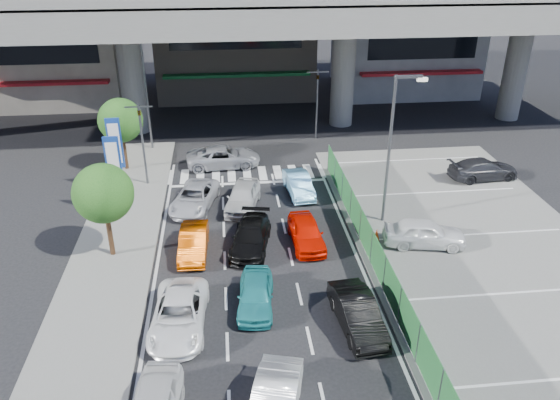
{
  "coord_description": "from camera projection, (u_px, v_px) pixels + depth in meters",
  "views": [
    {
      "loc": [
        -1.3,
        -19.18,
        14.53
      ],
      "look_at": [
        1.24,
        4.55,
        2.33
      ],
      "focal_mm": 35.0,
      "sensor_mm": 36.0,
      "label": 1
    }
  ],
  "objects": [
    {
      "name": "parked_sedan_dgrey",
      "position": [
        483.0,
        169.0,
        34.21
      ],
      "size": [
        4.55,
        2.2,
        1.28
      ],
      "primitive_type": "imported",
      "rotation": [
        0.0,
        0.0,
        1.67
      ],
      "color": "#27282C",
      "rests_on": "parking_lot"
    },
    {
      "name": "sedan_white_front_mid",
      "position": [
        243.0,
        197.0,
        30.78
      ],
      "size": [
        2.49,
        4.31,
        1.38
      ],
      "primitive_type": "imported",
      "rotation": [
        0.0,
        0.0,
        -0.22
      ],
      "color": "silver",
      "rests_on": "ground"
    },
    {
      "name": "hatch_black_mid_right",
      "position": [
        358.0,
        313.0,
        21.64
      ],
      "size": [
        1.8,
        4.15,
        1.33
      ],
      "primitive_type": "imported",
      "rotation": [
        0.0,
        0.0,
        0.1
      ],
      "color": "black",
      "rests_on": "ground"
    },
    {
      "name": "sedan_black_mid",
      "position": [
        251.0,
        237.0,
        26.98
      ],
      "size": [
        2.53,
        4.53,
        1.24
      ],
      "primitive_type": "imported",
      "rotation": [
        0.0,
        0.0,
        -0.2
      ],
      "color": "black",
      "rests_on": "ground"
    },
    {
      "name": "ground",
      "position": [
        263.0,
        296.0,
        23.72
      ],
      "size": [
        120.0,
        120.0,
        0.0
      ],
      "primitive_type": "plane",
      "color": "black",
      "rests_on": "ground"
    },
    {
      "name": "street_lamp_right",
      "position": [
        394.0,
        138.0,
        27.54
      ],
      "size": [
        1.65,
        0.22,
        8.0
      ],
      "color": "#595B60",
      "rests_on": "ground"
    },
    {
      "name": "kei_truck_front_right",
      "position": [
        299.0,
        184.0,
        32.4
      ],
      "size": [
        1.64,
        3.83,
        1.23
      ],
      "primitive_type": "imported",
      "rotation": [
        0.0,
        0.0,
        0.09
      ],
      "color": "#5D9DC8",
      "rests_on": "ground"
    },
    {
      "name": "crossing_wagon_silver",
      "position": [
        223.0,
        157.0,
        36.02
      ],
      "size": [
        4.96,
        2.52,
        1.34
      ],
      "primitive_type": "imported",
      "rotation": [
        0.0,
        0.0,
        1.63
      ],
      "color": "#9E9FA6",
      "rests_on": "ground"
    },
    {
      "name": "taxi_teal_mid",
      "position": [
        256.0,
        294.0,
        22.85
      ],
      "size": [
        1.83,
        3.77,
        1.24
      ],
      "primitive_type": "imported",
      "rotation": [
        0.0,
        0.0,
        -0.1
      ],
      "color": "teal",
      "rests_on": "ground"
    },
    {
      "name": "building_east",
      "position": [
        406.0,
        25.0,
        50.81
      ],
      "size": [
        12.0,
        10.9,
        12.0
      ],
      "color": "slate",
      "rests_on": "ground"
    },
    {
      "name": "fence_run",
      "position": [
        377.0,
        259.0,
        24.7
      ],
      "size": [
        0.16,
        22.0,
        1.8
      ],
      "primitive_type": null,
      "color": "#205D2C",
      "rests_on": "ground"
    },
    {
      "name": "building_west",
      "position": [
        50.0,
        25.0,
        47.56
      ],
      "size": [
        12.0,
        10.9,
        13.0
      ],
      "color": "gray",
      "rests_on": "ground"
    },
    {
      "name": "parking_lot",
      "position": [
        485.0,
        256.0,
        26.52
      ],
      "size": [
        12.0,
        28.0,
        0.06
      ],
      "primitive_type": "cube",
      "color": "slate",
      "rests_on": "ground"
    },
    {
      "name": "tree_near",
      "position": [
        103.0,
        194.0,
        25.06
      ],
      "size": [
        2.8,
        2.8,
        4.8
      ],
      "color": "#382314",
      "rests_on": "ground"
    },
    {
      "name": "sedan_white_mid_left",
      "position": [
        179.0,
        314.0,
        21.64
      ],
      "size": [
        2.36,
        4.66,
        1.26
      ],
      "primitive_type": "imported",
      "rotation": [
        0.0,
        0.0,
        -0.06
      ],
      "color": "white",
      "rests_on": "ground"
    },
    {
      "name": "taxi_orange_left",
      "position": [
        193.0,
        242.0,
        26.54
      ],
      "size": [
        1.43,
        3.76,
        1.22
      ],
      "primitive_type": "imported",
      "rotation": [
        0.0,
        0.0,
        -0.04
      ],
      "color": "#B94100",
      "rests_on": "ground"
    },
    {
      "name": "traffic_light_left",
      "position": [
        141.0,
        124.0,
        31.97
      ],
      "size": [
        1.6,
        1.24,
        5.2
      ],
      "color": "#595B60",
      "rests_on": "ground"
    },
    {
      "name": "traffic_cone",
      "position": [
        376.0,
        235.0,
        27.55
      ],
      "size": [
        0.42,
        0.42,
        0.71
      ],
      "primitive_type": "cone",
      "rotation": [
        0.0,
        0.0,
        0.17
      ],
      "color": "#EB3C0D",
      "rests_on": "parking_lot"
    },
    {
      "name": "parked_sedan_white",
      "position": [
        424.0,
        233.0,
        27.08
      ],
      "size": [
        4.26,
        2.32,
        1.37
      ],
      "primitive_type": "imported",
      "rotation": [
        0.0,
        0.0,
        1.39
      ],
      "color": "white",
      "rests_on": "parking_lot"
    },
    {
      "name": "expressway",
      "position": [
        237.0,
        12.0,
        39.21
      ],
      "size": [
        64.0,
        14.0,
        10.75
      ],
      "color": "slate",
      "rests_on": "ground"
    },
    {
      "name": "traffic_light_right",
      "position": [
        317.0,
        87.0,
        39.27
      ],
      "size": [
        1.6,
        1.24,
        5.2
      ],
      "color": "#595B60",
      "rests_on": "ground"
    },
    {
      "name": "tree_far",
      "position": [
        120.0,
        121.0,
        34.28
      ],
      "size": [
        2.8,
        2.8,
        4.8
      ],
      "color": "#382314",
      "rests_on": "ground"
    },
    {
      "name": "taxi_orange_right",
      "position": [
        306.0,
        233.0,
        27.3
      ],
      "size": [
        1.71,
        3.86,
        1.29
      ],
      "primitive_type": "imported",
      "rotation": [
        0.0,
        0.0,
        0.05
      ],
      "color": "red",
      "rests_on": "ground"
    },
    {
      "name": "street_lamp_left",
      "position": [
        148.0,
        84.0,
        36.89
      ],
      "size": [
        1.65,
        0.22,
        8.0
      ],
      "color": "#595B60",
      "rests_on": "ground"
    },
    {
      "name": "signboard_near",
      "position": [
        114.0,
        166.0,
        28.72
      ],
      "size": [
        0.8,
        0.14,
        4.7
      ],
      "color": "#595B60",
      "rests_on": "ground"
    },
    {
      "name": "signboard_far",
      "position": [
        115.0,
        145.0,
        31.34
      ],
      "size": [
        0.8,
        0.14,
        4.7
      ],
      "color": "#595B60",
      "rests_on": "ground"
    },
    {
      "name": "sidewalk_left",
      "position": [
        113.0,
        255.0,
        26.57
      ],
      "size": [
        4.0,
        30.0,
        0.12
      ],
      "primitive_type": "cube",
      "color": "slate",
      "rests_on": "ground"
    },
    {
      "name": "building_center",
      "position": [
        233.0,
        9.0,
        49.5
      ],
      "size": [
        14.0,
        10.9,
        15.0
      ],
      "color": "gray",
      "rests_on": "ground"
    },
    {
      "name": "wagon_silver_front_left",
      "position": [
        195.0,
        197.0,
        30.86
      ],
      "size": [
        3.07,
        4.78,
        1.23
      ],
      "primitive_type": "imported",
      "rotation": [
        0.0,
        0.0,
        -0.25
      ],
      "color": "#B7B8BF",
      "rests_on": "ground"
    }
  ]
}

